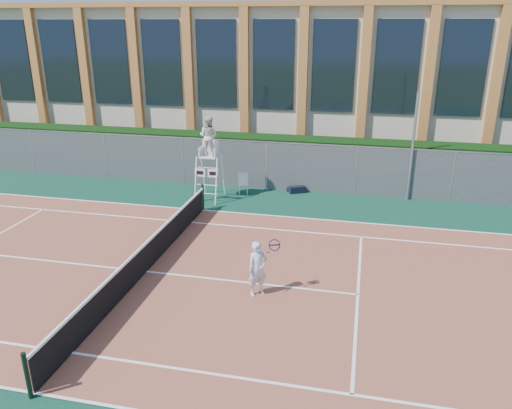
% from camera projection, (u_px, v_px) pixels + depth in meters
% --- Properties ---
extents(ground, '(120.00, 120.00, 0.00)m').
position_uv_depth(ground, '(146.00, 272.00, 15.33)').
color(ground, '#233814').
extents(apron, '(36.00, 20.00, 0.01)m').
position_uv_depth(apron, '(159.00, 258.00, 16.24)').
color(apron, '#0B3422').
rests_on(apron, ground).
extents(tennis_court, '(23.77, 10.97, 0.02)m').
position_uv_depth(tennis_court, '(146.00, 272.00, 15.32)').
color(tennis_court, brown).
rests_on(tennis_court, apron).
extents(tennis_net, '(0.10, 11.30, 1.10)m').
position_uv_depth(tennis_net, '(145.00, 257.00, 15.14)').
color(tennis_net, black).
rests_on(tennis_net, ground).
extents(fence, '(40.00, 0.06, 2.20)m').
position_uv_depth(fence, '(224.00, 164.00, 23.02)').
color(fence, '#595E60').
rests_on(fence, ground).
extents(hedge, '(40.00, 1.40, 2.20)m').
position_uv_depth(hedge, '(231.00, 157.00, 24.12)').
color(hedge, black).
rests_on(hedge, ground).
extents(building, '(45.00, 10.60, 8.22)m').
position_uv_depth(building, '(264.00, 76.00, 30.36)').
color(building, '#BEB19E').
rests_on(building, ground).
extents(steel_pole, '(0.12, 0.12, 4.59)m').
position_uv_depth(steel_pole, '(412.00, 148.00, 20.84)').
color(steel_pole, '#9EA0A5').
rests_on(steel_pole, ground).
extents(umpire_chair, '(1.01, 1.56, 3.63)m').
position_uv_depth(umpire_chair, '(209.00, 139.00, 20.91)').
color(umpire_chair, white).
rests_on(umpire_chair, ground).
extents(plastic_chair, '(0.53, 0.53, 0.92)m').
position_uv_depth(plastic_chair, '(243.00, 181.00, 22.27)').
color(plastic_chair, silver).
rests_on(plastic_chair, apron).
extents(sports_bag_near, '(0.77, 0.58, 0.31)m').
position_uv_depth(sports_bag_near, '(297.00, 190.00, 22.42)').
color(sports_bag_near, black).
rests_on(sports_bag_near, apron).
extents(sports_bag_far, '(0.57, 0.37, 0.21)m').
position_uv_depth(sports_bag_far, '(293.00, 190.00, 22.51)').
color(sports_bag_far, black).
rests_on(sports_bag_far, apron).
extents(tennis_player, '(0.96, 0.76, 1.62)m').
position_uv_depth(tennis_player, '(258.00, 268.00, 13.77)').
color(tennis_player, silver).
rests_on(tennis_player, tennis_court).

